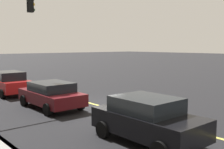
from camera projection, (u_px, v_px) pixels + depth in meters
name	position (u px, v px, depth m)	size (l,w,h in m)	color
ground	(94.00, 104.00, 15.14)	(200.00, 200.00, 0.00)	black
lane_stripe_center	(94.00, 104.00, 15.13)	(80.00, 0.16, 0.01)	#D8CC4C
car_black	(147.00, 119.00, 9.15)	(3.92, 2.04, 1.54)	black
car_red	(8.00, 82.00, 18.20)	(4.03, 1.94, 1.54)	red
car_maroon	(51.00, 94.00, 14.14)	(4.11, 2.05, 1.37)	#591116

